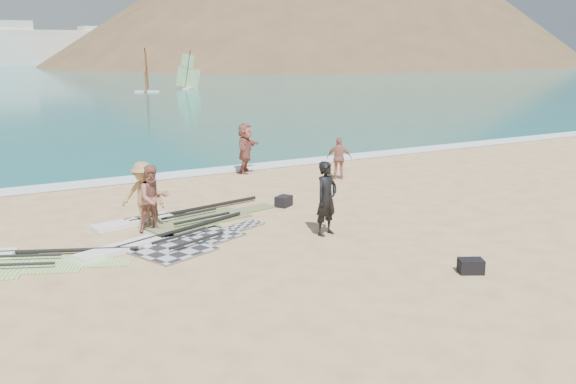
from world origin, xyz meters
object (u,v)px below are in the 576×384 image
rig_green (7,260)px  rig_orange (175,219)px  beachgoer_mid (143,195)px  beachgoer_right (245,148)px  beachgoer_back (339,158)px  gear_bag_near (284,201)px  gear_bag_far (471,266)px  beachgoer_left (153,198)px  person_wetsuit (327,198)px  rig_grey (165,243)px

rig_green → rig_orange: 4.79m
beachgoer_mid → beachgoer_right: size_ratio=0.94×
rig_green → beachgoer_back: bearing=42.1°
rig_orange → beachgoer_mid: size_ratio=3.03×
beachgoer_right → gear_bag_near: bearing=-150.5°
rig_green → beachgoer_back: size_ratio=2.95×
gear_bag_far → beachgoer_left: 8.30m
rig_orange → beachgoer_left: (-0.80, -0.66, 0.85)m
gear_bag_far → person_wetsuit: (-1.19, 4.02, 0.82)m
rig_grey → gear_bag_near: gear_bag_near is taller
beachgoer_right → beachgoer_back: bearing=-95.1°
rig_grey → rig_orange: 2.21m
rig_grey → rig_green: (-3.59, 0.55, -0.00)m
rig_green → gear_bag_near: gear_bag_near is taller
gear_bag_near → beachgoer_back: size_ratio=0.33×
beachgoer_back → beachgoer_right: (-2.50, 2.79, 0.19)m
person_wetsuit → beachgoer_right: person_wetsuit is taller
rig_green → rig_orange: bearing=40.9°
beachgoer_mid → beachgoer_right: bearing=82.9°
rig_orange → person_wetsuit: (3.04, -3.21, 0.93)m
gear_bag_far → beachgoer_right: 12.63m
gear_bag_near → beachgoer_mid: bearing=-177.9°
gear_bag_near → person_wetsuit: size_ratio=0.27×
person_wetsuit → beachgoer_mid: 4.98m
person_wetsuit → rig_grey: bearing=145.6°
gear_bag_far → beachgoer_right: (0.60, 12.59, 0.82)m
beachgoer_left → rig_orange: bearing=34.9°
rig_green → beachgoer_mid: beachgoer_mid is taller
person_wetsuit → rig_green: bearing=149.4°
beachgoer_right → gear_bag_far: bearing=-139.6°
gear_bag_near → gear_bag_far: gear_bag_near is taller
rig_orange → rig_grey: bearing=-127.5°
gear_bag_near → beachgoer_left: beachgoer_left is taller
beachgoer_mid → rig_grey: bearing=-52.4°
rig_orange → beachgoer_right: size_ratio=2.84×
beachgoer_left → beachgoer_right: 8.24m
rig_green → beachgoer_left: beachgoer_left is taller
gear_bag_far → person_wetsuit: 4.28m
rig_grey → beachgoer_mid: bearing=68.1°
rig_grey → beachgoer_mid: (0.04, 1.78, 0.87)m
gear_bag_far → person_wetsuit: size_ratio=0.27×
rig_grey → rig_orange: size_ratio=0.97×
rig_green → person_wetsuit: person_wetsuit is taller
beachgoer_left → beachgoer_right: size_ratio=0.92×
beachgoer_back → beachgoer_right: bearing=-13.2°
rig_green → rig_orange: (4.57, 1.43, 0.00)m
beachgoer_mid → beachgoer_left: bearing=-34.5°
beachgoer_mid → beachgoer_right: beachgoer_right is taller
gear_bag_far → beachgoer_mid: (-5.16, 7.03, 0.76)m
rig_grey → beachgoer_right: size_ratio=2.75×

